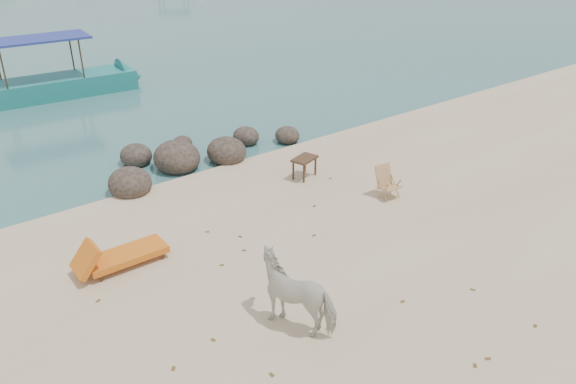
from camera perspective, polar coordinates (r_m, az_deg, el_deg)
name	(u,v)px	position (r m, az deg, el deg)	size (l,w,h in m)	color
boulders	(188,158)	(16.32, -10.08, 3.43)	(6.33, 2.82, 0.97)	#2B241D
cow	(299,292)	(9.84, 1.12, -10.14)	(0.70, 1.54, 1.30)	beige
side_table	(304,169)	(15.18, 1.68, 2.40)	(0.71, 0.45, 0.57)	#391F16
lounge_chair	(126,252)	(11.97, -16.12, -5.89)	(2.03, 0.71, 0.61)	orange
deck_chair	(390,184)	(14.27, 10.32, 0.81)	(0.51, 0.57, 0.81)	tan
boat_near	(37,49)	(23.70, -24.14, 13.15)	(7.68, 1.73, 3.72)	#1B7573
dead_leaves	(300,291)	(10.93, 1.24, -10.05)	(7.06, 6.84, 0.00)	brown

